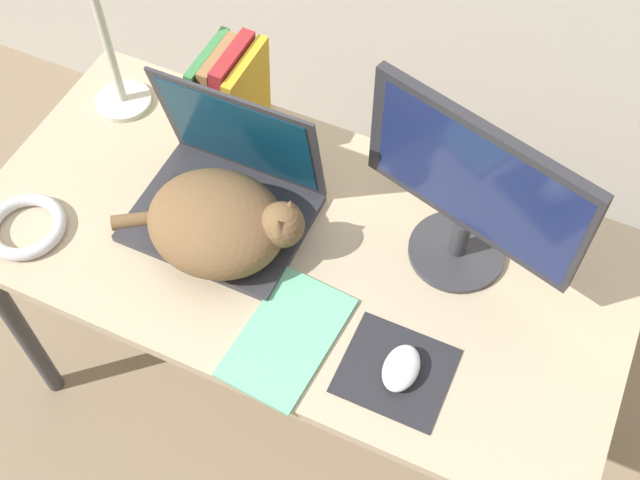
{
  "coord_description": "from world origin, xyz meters",
  "views": [
    {
      "loc": [
        0.42,
        -0.49,
        2.07
      ],
      "look_at": [
        0.06,
        0.3,
        0.81
      ],
      "focal_mm": 45.0,
      "sensor_mm": 36.0,
      "label": 1
    }
  ],
  "objects_px": {
    "cat": "(220,223)",
    "cable_coil": "(26,226)",
    "laptop": "(227,193)",
    "external_monitor": "(472,192)",
    "book_row": "(230,96)",
    "notepad": "(287,337)",
    "computer_mouse": "(401,368)"
  },
  "relations": [
    {
      "from": "cat",
      "to": "external_monitor",
      "type": "height_order",
      "value": "external_monitor"
    },
    {
      "from": "book_row",
      "to": "computer_mouse",
      "type": "bearing_deg",
      "value": -35.37
    },
    {
      "from": "laptop",
      "to": "external_monitor",
      "type": "xyz_separation_m",
      "value": [
        0.47,
        0.09,
        0.15
      ]
    },
    {
      "from": "laptop",
      "to": "computer_mouse",
      "type": "bearing_deg",
      "value": -23.51
    },
    {
      "from": "laptop",
      "to": "cat",
      "type": "bearing_deg",
      "value": -68.27
    },
    {
      "from": "laptop",
      "to": "notepad",
      "type": "xyz_separation_m",
      "value": [
        0.25,
        -0.22,
        -0.05
      ]
    },
    {
      "from": "book_row",
      "to": "cable_coil",
      "type": "xyz_separation_m",
      "value": [
        -0.27,
        -0.42,
        -0.11
      ]
    },
    {
      "from": "notepad",
      "to": "external_monitor",
      "type": "bearing_deg",
      "value": 54.23
    },
    {
      "from": "cat",
      "to": "cable_coil",
      "type": "xyz_separation_m",
      "value": [
        -0.39,
        -0.14,
        -0.06
      ]
    },
    {
      "from": "laptop",
      "to": "cat",
      "type": "distance_m",
      "value": 0.09
    },
    {
      "from": "external_monitor",
      "to": "notepad",
      "type": "distance_m",
      "value": 0.44
    },
    {
      "from": "computer_mouse",
      "to": "cat",
      "type": "bearing_deg",
      "value": 164.69
    },
    {
      "from": "cat",
      "to": "book_row",
      "type": "distance_m",
      "value": 0.3
    },
    {
      "from": "external_monitor",
      "to": "computer_mouse",
      "type": "bearing_deg",
      "value": -91.26
    },
    {
      "from": "computer_mouse",
      "to": "notepad",
      "type": "distance_m",
      "value": 0.22
    },
    {
      "from": "computer_mouse",
      "to": "notepad",
      "type": "height_order",
      "value": "computer_mouse"
    },
    {
      "from": "cat",
      "to": "external_monitor",
      "type": "relative_size",
      "value": 0.91
    },
    {
      "from": "laptop",
      "to": "book_row",
      "type": "xyz_separation_m",
      "value": [
        -0.09,
        0.19,
        0.07
      ]
    },
    {
      "from": "external_monitor",
      "to": "computer_mouse",
      "type": "xyz_separation_m",
      "value": [
        -0.01,
        -0.3,
        -0.18
      ]
    },
    {
      "from": "cat",
      "to": "cable_coil",
      "type": "height_order",
      "value": "cat"
    },
    {
      "from": "laptop",
      "to": "external_monitor",
      "type": "bearing_deg",
      "value": 10.98
    },
    {
      "from": "notepad",
      "to": "computer_mouse",
      "type": "bearing_deg",
      "value": 5.47
    },
    {
      "from": "laptop",
      "to": "external_monitor",
      "type": "height_order",
      "value": "external_monitor"
    },
    {
      "from": "book_row",
      "to": "notepad",
      "type": "xyz_separation_m",
      "value": [
        0.33,
        -0.42,
        -0.12
      ]
    },
    {
      "from": "cat",
      "to": "cable_coil",
      "type": "bearing_deg",
      "value": -160.21
    },
    {
      "from": "cat",
      "to": "computer_mouse",
      "type": "height_order",
      "value": "cat"
    },
    {
      "from": "book_row",
      "to": "cable_coil",
      "type": "relative_size",
      "value": 1.51
    },
    {
      "from": "external_monitor",
      "to": "laptop",
      "type": "bearing_deg",
      "value": -169.02
    },
    {
      "from": "external_monitor",
      "to": "cable_coil",
      "type": "relative_size",
      "value": 2.66
    },
    {
      "from": "external_monitor",
      "to": "computer_mouse",
      "type": "distance_m",
      "value": 0.35
    },
    {
      "from": "cable_coil",
      "to": "book_row",
      "type": "bearing_deg",
      "value": 57.22
    },
    {
      "from": "laptop",
      "to": "cat",
      "type": "relative_size",
      "value": 0.88
    }
  ]
}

